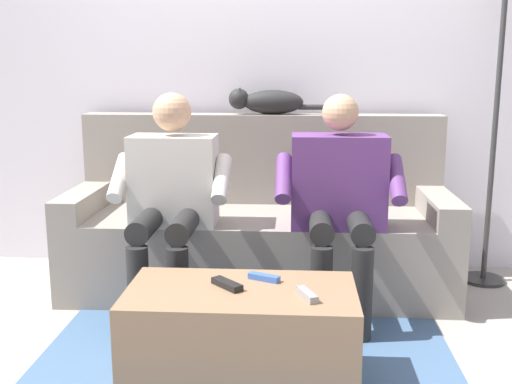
% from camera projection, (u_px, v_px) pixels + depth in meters
% --- Properties ---
extents(ground_plane, '(8.00, 8.00, 0.00)m').
position_uv_depth(ground_plane, '(249.00, 342.00, 2.75)').
color(ground_plane, gray).
extents(back_wall, '(4.33, 0.06, 2.55)m').
position_uv_depth(back_wall, '(264.00, 55.00, 3.63)').
color(back_wall, silver).
rests_on(back_wall, ground).
extents(couch, '(2.06, 0.76, 0.94)m').
position_uv_depth(couch, '(259.00, 230.00, 3.41)').
color(couch, gray).
rests_on(couch, ground).
extents(coffee_table, '(0.86, 0.46, 0.39)m').
position_uv_depth(coffee_table, '(241.00, 338.00, 2.33)').
color(coffee_table, '#8C6B4C').
rests_on(coffee_table, ground).
extents(person_left_seated, '(0.61, 0.53, 1.08)m').
position_uv_depth(person_left_seated, '(339.00, 193.00, 2.95)').
color(person_left_seated, '#5B3370').
rests_on(person_left_seated, ground).
extents(person_right_seated, '(0.57, 0.58, 1.09)m').
position_uv_depth(person_right_seated, '(171.00, 191.00, 2.99)').
color(person_right_seated, beige).
rests_on(person_right_seated, ground).
extents(cat_on_backrest, '(0.58, 0.14, 0.15)m').
position_uv_depth(cat_on_backrest, '(267.00, 101.00, 3.50)').
color(cat_on_backrest, black).
rests_on(cat_on_backrest, couch).
extents(remote_gray, '(0.08, 0.13, 0.03)m').
position_uv_depth(remote_gray, '(307.00, 295.00, 2.20)').
color(remote_gray, gray).
rests_on(remote_gray, coffee_table).
extents(remote_blue, '(0.13, 0.08, 0.02)m').
position_uv_depth(remote_blue, '(264.00, 277.00, 2.39)').
color(remote_blue, '#3860B7').
rests_on(remote_blue, coffee_table).
extents(remote_black, '(0.13, 0.14, 0.02)m').
position_uv_depth(remote_black, '(227.00, 284.00, 2.31)').
color(remote_black, black).
rests_on(remote_black, coffee_table).
extents(floor_rug, '(1.76, 1.66, 0.01)m').
position_uv_depth(floor_rug, '(245.00, 368.00, 2.50)').
color(floor_rug, '#426084').
rests_on(floor_rug, ground).
extents(floor_lamp, '(0.25, 0.25, 1.74)m').
position_uv_depth(floor_lamp, '(503.00, 22.00, 3.23)').
color(floor_lamp, '#2D2D2D').
rests_on(floor_lamp, ground).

